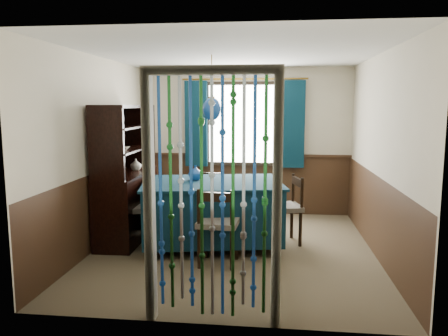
# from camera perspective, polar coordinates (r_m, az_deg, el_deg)

# --- Properties ---
(floor) EXTENTS (4.00, 4.00, 0.00)m
(floor) POSITION_cam_1_polar(r_m,az_deg,el_deg) (5.81, 1.22, -10.54)
(floor) COLOR brown
(floor) RESTS_ON ground
(ceiling) EXTENTS (4.00, 4.00, 0.00)m
(ceiling) POSITION_cam_1_polar(r_m,az_deg,el_deg) (5.54, 1.31, 14.78)
(ceiling) COLOR silver
(ceiling) RESTS_ON ground
(wall_back) EXTENTS (3.60, 0.00, 3.60)m
(wall_back) POSITION_cam_1_polar(r_m,az_deg,el_deg) (7.52, 2.68, 3.48)
(wall_back) COLOR beige
(wall_back) RESTS_ON ground
(wall_front) EXTENTS (3.60, 0.00, 3.60)m
(wall_front) POSITION_cam_1_polar(r_m,az_deg,el_deg) (3.57, -1.72, -1.69)
(wall_front) COLOR beige
(wall_front) RESTS_ON ground
(wall_left) EXTENTS (0.00, 4.00, 4.00)m
(wall_left) POSITION_cam_1_polar(r_m,az_deg,el_deg) (5.97, -16.21, 1.96)
(wall_left) COLOR beige
(wall_left) RESTS_ON ground
(wall_right) EXTENTS (0.00, 4.00, 4.00)m
(wall_right) POSITION_cam_1_polar(r_m,az_deg,el_deg) (5.66, 19.73, 1.48)
(wall_right) COLOR beige
(wall_right) RESTS_ON ground
(wainscot_back) EXTENTS (3.60, 0.00, 3.60)m
(wainscot_back) POSITION_cam_1_polar(r_m,az_deg,el_deg) (7.60, 2.63, -2.17)
(wainscot_back) COLOR #3A2416
(wainscot_back) RESTS_ON ground
(wainscot_front) EXTENTS (3.60, 0.00, 3.60)m
(wainscot_front) POSITION_cam_1_polar(r_m,az_deg,el_deg) (3.78, -1.63, -12.93)
(wainscot_front) COLOR #3A2416
(wainscot_front) RESTS_ON ground
(wainscot_left) EXTENTS (0.00, 4.00, 4.00)m
(wainscot_left) POSITION_cam_1_polar(r_m,az_deg,el_deg) (6.09, -15.79, -5.07)
(wainscot_left) COLOR #3A2416
(wainscot_left) RESTS_ON ground
(wainscot_right) EXTENTS (0.00, 4.00, 4.00)m
(wainscot_right) POSITION_cam_1_polar(r_m,az_deg,el_deg) (5.79, 19.23, -5.91)
(wainscot_right) COLOR #3A2416
(wainscot_right) RESTS_ON ground
(window) EXTENTS (1.32, 0.12, 1.42)m
(window) POSITION_cam_1_polar(r_m,az_deg,el_deg) (7.45, 2.67, 5.75)
(window) COLOR black
(window) RESTS_ON wall_back
(doorway) EXTENTS (1.16, 0.12, 2.18)m
(doorway) POSITION_cam_1_polar(r_m,az_deg,el_deg) (3.66, -1.57, -4.62)
(doorway) COLOR silver
(doorway) RESTS_ON ground
(dining_table) EXTENTS (2.00, 1.55, 0.87)m
(dining_table) POSITION_cam_1_polar(r_m,az_deg,el_deg) (5.82, -1.55, -5.42)
(dining_table) COLOR #0A2433
(dining_table) RESTS_ON floor
(chair_near) EXTENTS (0.49, 0.47, 0.93)m
(chair_near) POSITION_cam_1_polar(r_m,az_deg,el_deg) (5.12, -0.81, -7.31)
(chair_near) COLOR black
(chair_near) RESTS_ON floor
(chair_far) EXTENTS (0.46, 0.44, 0.88)m
(chair_far) POSITION_cam_1_polar(r_m,az_deg,el_deg) (6.53, -2.04, -4.14)
(chair_far) COLOR black
(chair_far) RESTS_ON floor
(chair_left) EXTENTS (0.59, 0.61, 0.96)m
(chair_left) POSITION_cam_1_polar(r_m,az_deg,el_deg) (5.93, -12.34, -5.20)
(chair_left) COLOR black
(chair_left) RESTS_ON floor
(chair_right) EXTENTS (0.54, 0.56, 0.92)m
(chair_right) POSITION_cam_1_polar(r_m,az_deg,el_deg) (6.00, 8.08, -5.13)
(chair_right) COLOR black
(chair_right) RESTS_ON floor
(sideboard) EXTENTS (0.51, 1.44, 1.87)m
(sideboard) POSITION_cam_1_polar(r_m,az_deg,el_deg) (6.25, -12.66, -3.33)
(sideboard) COLOR black
(sideboard) RESTS_ON floor
(pendant_lamp) EXTENTS (0.24, 0.24, 0.83)m
(pendant_lamp) POSITION_cam_1_polar(r_m,az_deg,el_deg) (5.66, -1.60, 7.73)
(pendant_lamp) COLOR olive
(pendant_lamp) RESTS_ON ceiling
(vase_table) EXTENTS (0.19, 0.19, 0.18)m
(vase_table) POSITION_cam_1_polar(r_m,az_deg,el_deg) (5.88, -3.75, -0.68)
(vase_table) COLOR navy
(vase_table) RESTS_ON dining_table
(bowl_shelf) EXTENTS (0.26, 0.26, 0.06)m
(bowl_shelf) POSITION_cam_1_polar(r_m,az_deg,el_deg) (5.85, -13.26, 2.49)
(bowl_shelf) COLOR beige
(bowl_shelf) RESTS_ON sideboard
(vase_sideboard) EXTENTS (0.22, 0.22, 0.19)m
(vase_sideboard) POSITION_cam_1_polar(r_m,az_deg,el_deg) (6.43, -11.44, 0.54)
(vase_sideboard) COLOR beige
(vase_sideboard) RESTS_ON sideboard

